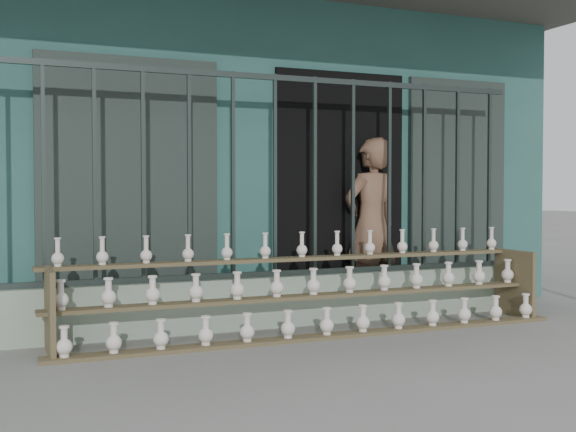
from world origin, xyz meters
name	(u,v)px	position (x,y,z in m)	size (l,w,h in m)	color
ground	(341,357)	(0.00, 0.00, 0.00)	(60.00, 60.00, 0.00)	slate
workshop_building	(189,159)	(0.00, 4.23, 1.62)	(7.40, 6.60, 3.21)	#295751
parapet_wall	(275,301)	(0.00, 1.30, 0.23)	(5.00, 0.20, 0.45)	#90A78F
security_fence	(275,176)	(0.00, 1.30, 1.35)	(5.00, 0.04, 1.80)	#283330
shelf_rack	(314,291)	(0.20, 0.88, 0.36)	(4.50, 0.68, 0.85)	brown
elderly_woman	(371,225)	(1.17, 1.62, 0.87)	(0.64, 0.42, 1.74)	brown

